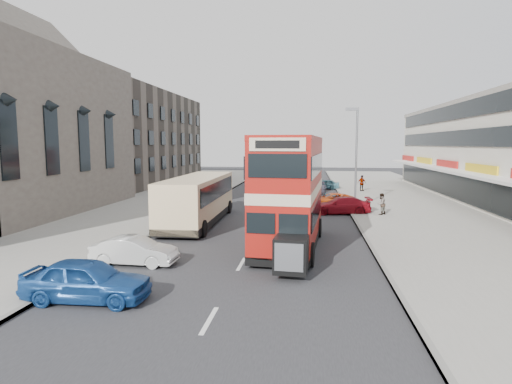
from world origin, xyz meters
The scene contains 19 objects.
ground centered at (0.00, 0.00, 0.00)m, with size 160.00×160.00×0.00m, color #28282B.
road_surface centered at (0.00, 20.00, 0.01)m, with size 12.00×90.00×0.01m, color #28282B.
pavement_right centered at (12.00, 20.00, 0.07)m, with size 12.00×90.00×0.15m, color gray.
pavement_left centered at (-12.00, 20.00, 0.07)m, with size 12.00×90.00×0.15m, color gray.
kerb_left centered at (-6.10, 20.00, 0.07)m, with size 0.20×90.00×0.16m, color gray.
kerb_right centered at (6.10, 20.00, 0.07)m, with size 0.20×90.00×0.16m, color gray.
brick_terrace centered at (-22.00, 38.00, 6.00)m, with size 14.00×28.00×12.00m, color #66594C.
street_lamp centered at (6.52, 18.00, 4.78)m, with size 1.00×0.20×8.12m.
bus_main centered at (1.99, 5.23, 2.88)m, with size 3.41×10.12×5.48m.
bus_second centered at (2.13, 29.88, 2.42)m, with size 2.55×8.41×4.59m.
coach centered at (-4.42, 11.21, 1.71)m, with size 2.99×10.98×2.90m.
car_left_near centered at (-4.48, -2.96, 0.73)m, with size 1.72×4.28×1.46m, color navy.
car_left_front centered at (-4.66, 1.36, 0.62)m, with size 1.31×3.75×1.24m, color beige.
car_right_a centered at (5.34, 16.13, 0.65)m, with size 1.83×4.50×1.31m, color maroon.
car_right_b centered at (4.85, 19.61, 0.59)m, with size 1.95×4.24×1.18m, color #D55115.
car_right_c centered at (4.74, 33.67, 0.58)m, with size 1.38×3.43×1.17m, color #589FB0.
pedestrian_near centered at (8.19, 15.33, 0.95)m, with size 0.59×0.40×1.59m, color gray.
pedestrian_far centered at (8.68, 31.05, 1.01)m, with size 1.01×0.42×1.73m, color gray.
cyclist centered at (4.22, 22.19, 0.64)m, with size 0.79×1.76×1.94m.
Camera 1 is at (2.93, -15.80, 5.30)m, focal length 29.32 mm.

